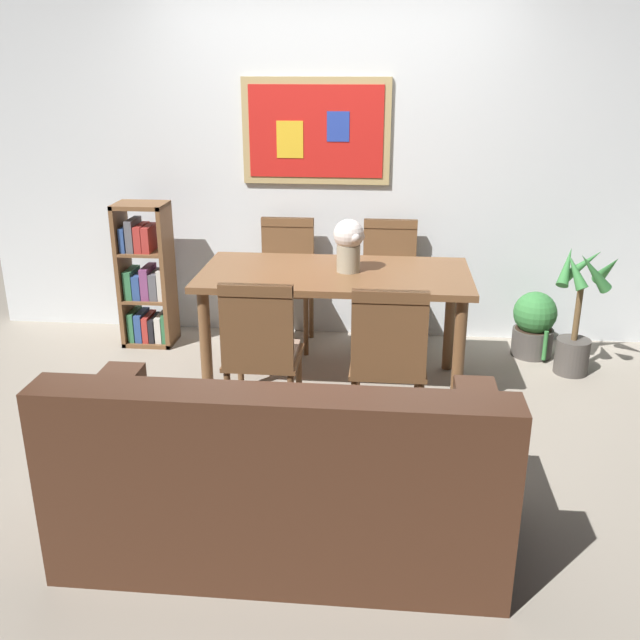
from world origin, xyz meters
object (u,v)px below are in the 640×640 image
at_px(dining_table, 335,287).
at_px(dining_chair_near_left, 261,346).
at_px(potted_palm, 578,319).
at_px(dining_chair_far_left, 286,272).
at_px(dining_chair_far_right, 389,274).
at_px(potted_ivy, 534,324).
at_px(dining_chair_near_right, 388,354).
at_px(flower_vase, 349,242).
at_px(bookshelf, 147,281).
at_px(leather_couch, 283,481).

bearing_deg(dining_table, dining_chair_near_left, -115.60).
relative_size(dining_table, potted_palm, 1.88).
bearing_deg(dining_chair_far_left, dining_chair_far_right, 0.86).
distance_m(dining_chair_far_right, dining_chair_far_left, 0.74).
relative_size(potted_ivy, potted_palm, 0.56).
bearing_deg(dining_chair_far_left, dining_chair_near_right, -63.10).
height_order(dining_table, dining_chair_far_left, dining_chair_far_left).
relative_size(dining_table, flower_vase, 5.11).
height_order(bookshelf, potted_palm, bookshelf).
distance_m(dining_chair_far_right, flower_vase, 0.86).
bearing_deg(dining_chair_near_right, flower_vase, 108.63).
height_order(dining_chair_far_left, potted_ivy, dining_chair_far_left).
relative_size(dining_chair_near_left, potted_ivy, 1.87).
bearing_deg(dining_chair_far_left, flower_vase, -55.37).
xyz_separation_m(dining_table, potted_palm, (1.57, 0.33, -0.28)).
xyz_separation_m(dining_chair_near_left, potted_ivy, (1.70, 1.33, -0.30)).
height_order(dining_chair_near_right, dining_chair_near_left, same).
xyz_separation_m(dining_chair_near_right, potted_ivy, (1.02, 1.37, -0.30)).
distance_m(bookshelf, potted_ivy, 2.77).
relative_size(dining_chair_far_left, potted_ivy, 1.87).
xyz_separation_m(dining_chair_near_right, dining_chair_far_left, (-0.74, 1.47, 0.00)).
bearing_deg(dining_chair_far_right, dining_chair_near_left, -115.05).
distance_m(dining_chair_far_right, dining_chair_near_right, 1.48).
bearing_deg(flower_vase, potted_palm, 12.14).
xyz_separation_m(bookshelf, flower_vase, (1.49, -0.58, 0.47)).
bearing_deg(potted_ivy, bookshelf, -179.55).
distance_m(dining_chair_near_left, dining_chair_far_left, 1.43).
relative_size(leather_couch, flower_vase, 5.59).
bearing_deg(flower_vase, leather_couch, -95.87).
height_order(dining_chair_far_right, potted_palm, dining_chair_far_right).
distance_m(dining_chair_near_right, flower_vase, 0.90).
bearing_deg(bookshelf, dining_table, -23.05).
bearing_deg(potted_ivy, dining_chair_near_right, -126.74).
xyz_separation_m(dining_chair_far_right, dining_chair_near_right, (0.00, -1.48, 0.00)).
bearing_deg(dining_chair_near_right, dining_chair_near_left, 176.86).
relative_size(dining_chair_far_right, leather_couch, 0.51).
distance_m(dining_chair_far_right, potted_ivy, 1.07).
bearing_deg(flower_vase, bookshelf, 158.55).
xyz_separation_m(dining_chair_far_left, flower_vase, (0.49, -0.71, 0.40)).
relative_size(dining_chair_far_right, flower_vase, 2.82).
xyz_separation_m(dining_chair_near_right, potted_palm, (1.23, 1.08, -0.16)).
bearing_deg(flower_vase, dining_table, -170.15).
height_order(dining_chair_far_right, flower_vase, flower_vase).
xyz_separation_m(dining_table, leather_couch, (-0.09, -1.63, -0.34)).
relative_size(bookshelf, potted_palm, 1.19).
distance_m(leather_couch, potted_ivy, 2.68).
height_order(leather_couch, potted_palm, potted_palm).
bearing_deg(bookshelf, dining_chair_near_left, -50.75).
distance_m(dining_table, potted_ivy, 1.55).
distance_m(dining_table, bookshelf, 1.54).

